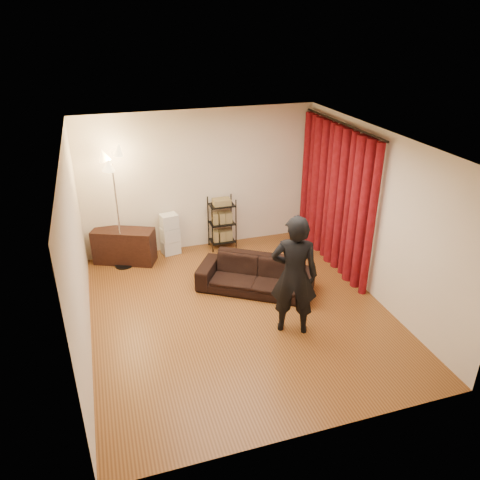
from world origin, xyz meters
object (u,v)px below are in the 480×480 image
object	(u,v)px
media_cabinet	(124,246)
floor_lamp	(117,211)
sofa	(256,275)
storage_boxes	(170,234)
person	(294,275)
wire_shelf	(222,223)

from	to	relation	value
media_cabinet	floor_lamp	size ratio (longest dim) A/B	0.51
media_cabinet	floor_lamp	distance (m)	0.79
sofa	storage_boxes	world-z (taller)	storage_boxes
floor_lamp	media_cabinet	bearing A→B (deg)	72.26
person	media_cabinet	size ratio (longest dim) A/B	1.64
person	floor_lamp	distance (m)	3.50
person	wire_shelf	size ratio (longest dim) A/B	1.75
storage_boxes	wire_shelf	xyz separation A→B (m)	(1.03, -0.03, 0.11)
storage_boxes	floor_lamp	xyz separation A→B (m)	(-0.93, -0.25, 0.69)
media_cabinet	floor_lamp	world-z (taller)	floor_lamp
sofa	person	bearing A→B (deg)	-50.83
sofa	storage_boxes	bearing A→B (deg)	155.18
person	floor_lamp	xyz separation A→B (m)	(-2.21, 2.71, 0.18)
wire_shelf	media_cabinet	bearing A→B (deg)	-159.81
media_cabinet	wire_shelf	world-z (taller)	wire_shelf
sofa	wire_shelf	size ratio (longest dim) A/B	1.84
sofa	wire_shelf	distance (m)	1.74
person	sofa	bearing A→B (deg)	-58.96
wire_shelf	floor_lamp	distance (m)	2.05
wire_shelf	storage_boxes	bearing A→B (deg)	-163.27
person	wire_shelf	world-z (taller)	person
storage_boxes	floor_lamp	world-z (taller)	floor_lamp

